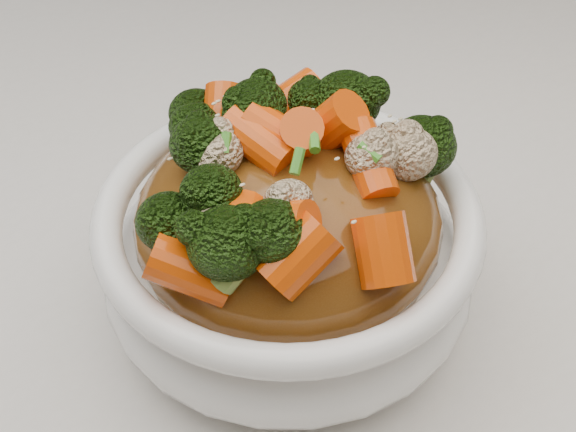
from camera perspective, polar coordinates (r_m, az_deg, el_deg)
tablecloth at (r=0.46m, az=-5.76°, el=-6.91°), size 1.20×0.80×0.04m
bowl at (r=0.41m, az=0.00°, el=-2.89°), size 0.20×0.20×0.07m
sauce_base at (r=0.39m, az=0.00°, el=-0.28°), size 0.16×0.16×0.08m
carrots at (r=0.36m, az=0.00°, el=6.07°), size 0.16×0.16×0.04m
broccoli at (r=0.36m, az=0.00°, el=5.96°), size 0.16×0.16×0.04m
cauliflower at (r=0.36m, az=0.00°, el=5.74°), size 0.16×0.16×0.03m
scallions at (r=0.36m, az=0.00°, el=6.19°), size 0.12×0.12×0.02m
sesame_seeds at (r=0.36m, az=0.00°, el=6.19°), size 0.14×0.14×0.01m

